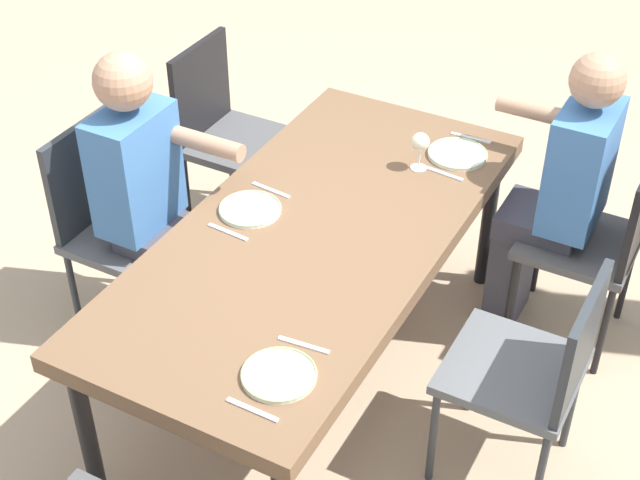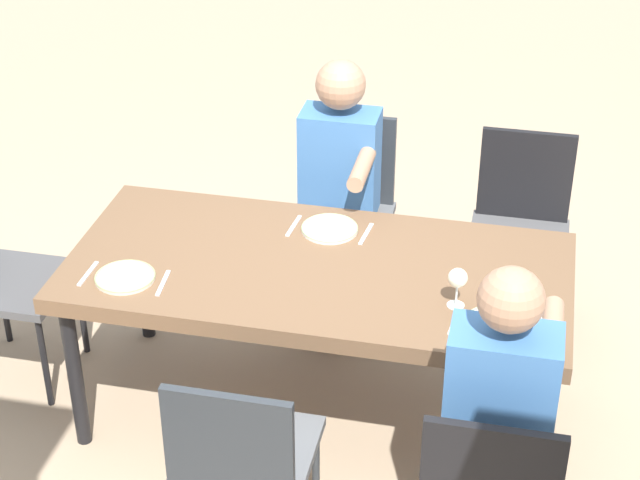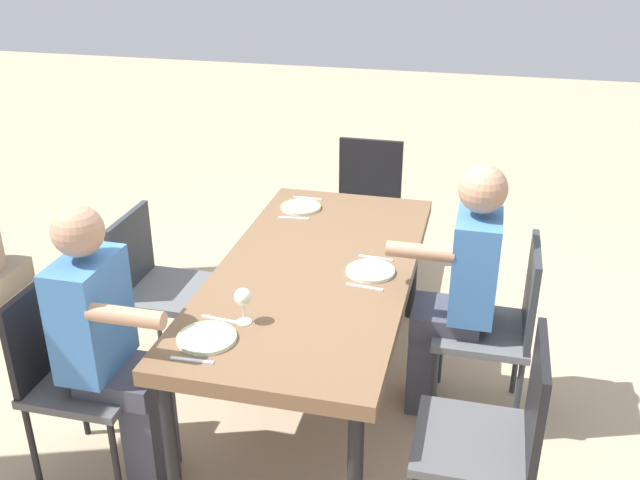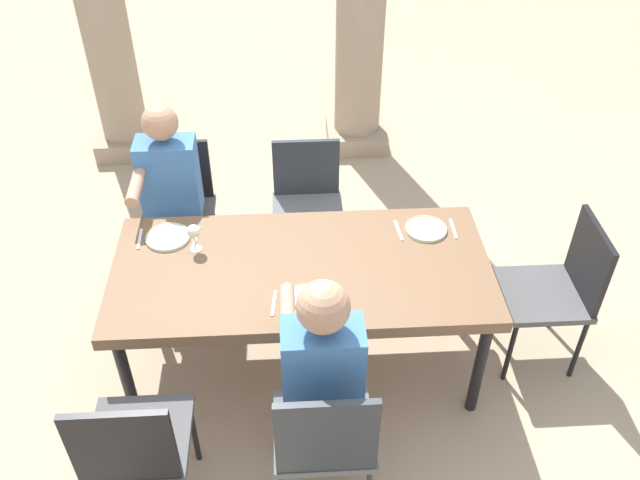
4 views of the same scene
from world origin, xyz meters
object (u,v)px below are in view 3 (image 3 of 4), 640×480
chair_west_north (71,367)px  diner_woman_green (109,343)px  plate_1 (371,271)px  plate_2 (301,207)px  plate_0 (207,338)px  dining_table (315,279)px  chair_head_east (367,201)px  wine_glass_0 (243,298)px  chair_mid_north (156,281)px  chair_mid_south (501,320)px  chair_west_south (497,432)px  diner_man_white (459,285)px

chair_west_north → diner_woman_green: size_ratio=0.71×
plate_1 → plate_2: bearing=37.4°
plate_0 → plate_2: bearing=-0.4°
plate_1 → dining_table: bearing=92.1°
chair_head_east → wine_glass_0: chair_head_east is taller
dining_table → diner_woman_green: diner_woman_green is taller
chair_mid_north → chair_head_east: (1.32, -0.87, 0.01)m
chair_west_north → wine_glass_0: chair_west_north is taller
dining_table → chair_head_east: bearing=0.0°
chair_mid_north → wine_glass_0: wine_glass_0 is taller
dining_table → plate_0: bearing=159.4°
chair_west_north → chair_mid_south: (0.81, -1.75, 0.00)m
chair_west_south → chair_head_east: (2.13, 0.87, -0.00)m
chair_west_south → plate_0: chair_west_south is taller
dining_table → wine_glass_0: (-0.55, 0.16, 0.18)m
diner_woman_green → diner_man_white: size_ratio=0.99×
plate_1 → chair_mid_south: bearing=-84.9°
chair_west_south → plate_2: size_ratio=4.01×
diner_woman_green → plate_0: (0.04, -0.41, 0.06)m
diner_man_white → plate_1: size_ratio=5.54×
chair_west_north → chair_west_south: 1.75m
dining_table → plate_1: plate_1 is taller
chair_mid_north → diner_woman_green: diner_woman_green is taller
plate_0 → diner_woman_green: bearing=95.7°
chair_head_east → plate_0: 2.12m
plate_1 → diner_man_white: bearing=-82.8°
chair_west_north → plate_1: (0.75, -1.13, 0.22)m
chair_mid_north → plate_0: bearing=-141.8°
chair_west_south → plate_1: bearing=39.1°
dining_table → diner_man_white: bearing=-84.8°
diner_woman_green → chair_mid_north: bearing=13.6°
plate_1 → chair_west_south: bearing=-140.9°
chair_head_east → diner_man_white: diner_man_white is taller
diner_woman_green → diner_man_white: bearing=-59.0°
diner_woman_green → plate_2: bearing=-16.3°
chair_mid_north → plate_0: 1.00m
chair_west_south → diner_woman_green: (-0.00, 1.55, 0.15)m
chair_mid_south → plate_2: chair_mid_south is taller
wine_glass_0 → plate_1: size_ratio=0.68×
diner_woman_green → plate_0: size_ratio=5.32×
chair_west_south → wine_glass_0: 1.10m
chair_head_east → plate_2: 0.78m
diner_man_white → plate_2: 1.12m
wine_glass_0 → diner_woman_green: bearing=111.3°
plate_0 → plate_2: size_ratio=1.05×
chair_west_north → plate_0: 0.64m
chair_head_east → plate_2: bearing=160.0°
wine_glass_0 → plate_1: wine_glass_0 is taller
chair_mid_north → chair_head_east: 1.58m
dining_table → diner_man_white: 0.67m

